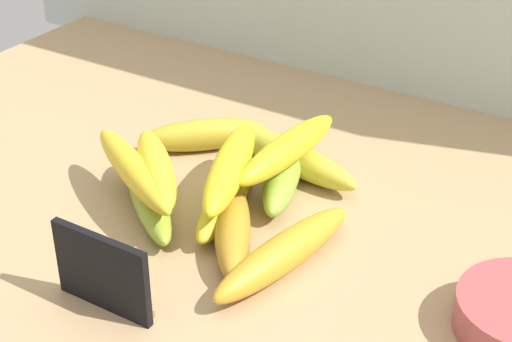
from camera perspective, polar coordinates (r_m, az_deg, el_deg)
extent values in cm
cube|color=tan|center=(96.44, -2.92, -2.44)|extent=(110.00, 76.00, 3.00)
cube|color=black|center=(77.88, -10.87, -7.07)|extent=(11.00, 0.80, 8.40)
cube|color=#896549|center=(80.73, -10.22, -8.97)|extent=(9.90, 1.20, 0.60)
ellipsoid|color=gold|center=(104.36, -3.74, 2.57)|extent=(14.91, 14.31, 4.11)
ellipsoid|color=#B38123|center=(86.39, -1.67, -4.06)|extent=(12.78, 16.89, 3.89)
ellipsoid|color=gold|center=(82.76, 1.98, -5.82)|extent=(7.49, 20.96, 3.92)
ellipsoid|color=#91B131|center=(92.92, -7.72, -1.67)|extent=(17.72, 16.12, 3.70)
ellipsoid|color=gold|center=(99.39, 2.45, 1.04)|extent=(21.17, 8.68, 4.02)
ellipsoid|color=#8AB638|center=(96.34, 2.01, 0.02)|extent=(10.92, 19.56, 4.05)
ellipsoid|color=gold|center=(91.52, -2.04, -1.94)|extent=(8.01, 18.20, 3.66)
ellipsoid|color=yellow|center=(90.61, -7.10, 0.19)|extent=(15.00, 14.67, 3.64)
ellipsoid|color=yellow|center=(90.08, -1.83, 0.31)|extent=(10.76, 20.31, 3.93)
ellipsoid|color=yellow|center=(91.02, -8.70, 0.10)|extent=(19.34, 13.04, 3.33)
ellipsoid|color=yellow|center=(93.18, 2.28, 1.59)|extent=(4.84, 19.25, 3.63)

